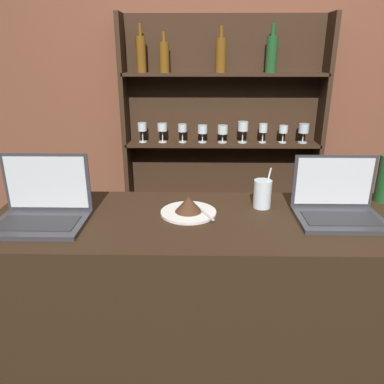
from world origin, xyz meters
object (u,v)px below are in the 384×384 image
(laptop_far, at_px, (338,206))
(water_glass, at_px, (262,194))
(cake_plate, at_px, (189,207))
(laptop_near, at_px, (42,209))

(laptop_far, relative_size, water_glass, 1.89)
(laptop_far, height_order, cake_plate, laptop_far)
(laptop_near, bearing_deg, cake_plate, 8.89)
(laptop_far, distance_m, cake_plate, 0.60)
(laptop_far, xyz_separation_m, cake_plate, (-0.59, 0.03, -0.02))
(cake_plate, distance_m, water_glass, 0.32)
(cake_plate, bearing_deg, water_glass, 13.50)
(laptop_near, height_order, cake_plate, laptop_near)
(water_glass, bearing_deg, cake_plate, -166.50)
(laptop_far, height_order, water_glass, laptop_far)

